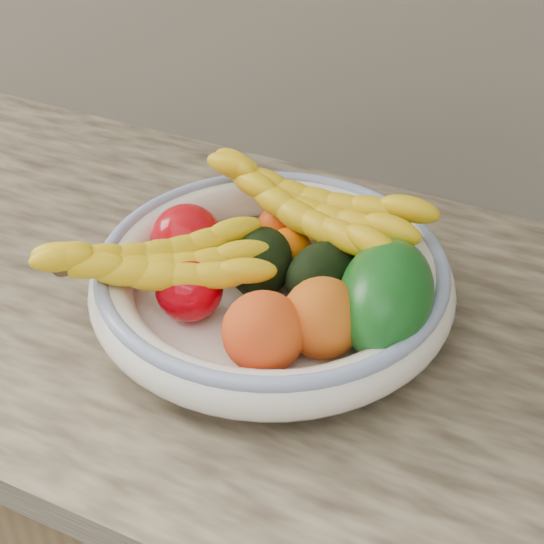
{
  "coord_description": "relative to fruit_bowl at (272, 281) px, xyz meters",
  "views": [
    {
      "loc": [
        0.31,
        1.02,
        1.49
      ],
      "look_at": [
        0.0,
        1.66,
        0.96
      ],
      "focal_mm": 55.0,
      "sensor_mm": 36.0,
      "label": 1
    }
  ],
  "objects": [
    {
      "name": "tomato_left",
      "position": [
        -0.11,
        0.02,
        0.01
      ],
      "size": [
        0.1,
        0.1,
        0.07
      ],
      "primitive_type": "ellipsoid",
      "rotation": [
        0.0,
        0.0,
        0.28
      ],
      "color": "red",
      "rests_on": "fruit_bowl"
    },
    {
      "name": "avocado_center",
      "position": [
        -0.02,
        0.01,
        0.02
      ],
      "size": [
        0.09,
        0.11,
        0.07
      ],
      "primitive_type": "ellipsoid",
      "rotation": [
        0.0,
        0.0,
        0.3
      ],
      "color": "black",
      "rests_on": "fruit_bowl"
    },
    {
      "name": "kitchen_counter",
      "position": [
        0.0,
        0.03,
        -0.48
      ],
      "size": [
        2.44,
        0.66,
        1.4
      ],
      "color": "brown",
      "rests_on": "ground"
    },
    {
      "name": "banana_bunch_front",
      "position": [
        -0.1,
        -0.07,
        0.03
      ],
      "size": [
        0.27,
        0.24,
        0.07
      ],
      "primitive_type": null,
      "rotation": [
        0.0,
        0.0,
        0.65
      ],
      "color": "yellow",
      "rests_on": "fruit_bowl"
    },
    {
      "name": "tomato_near_left",
      "position": [
        -0.06,
        -0.07,
        0.01
      ],
      "size": [
        0.08,
        0.08,
        0.06
      ],
      "primitive_type": "ellipsoid",
      "rotation": [
        0.0,
        0.0,
        -0.08
      ],
      "color": "#B7000C",
      "rests_on": "fruit_bowl"
    },
    {
      "name": "clementine_back_left",
      "position": [
        -0.03,
        0.09,
        0.01
      ],
      "size": [
        0.06,
        0.06,
        0.05
      ],
      "primitive_type": "ellipsoid",
      "rotation": [
        0.0,
        0.0,
        0.16
      ],
      "color": "#E94E04",
      "rests_on": "fruit_bowl"
    },
    {
      "name": "fruit_bowl",
      "position": [
        0.0,
        0.0,
        0.0
      ],
      "size": [
        0.39,
        0.39,
        0.08
      ],
      "color": "white",
      "rests_on": "kitchen_counter"
    },
    {
      "name": "clementine_back_right",
      "position": [
        0.02,
        0.12,
        0.01
      ],
      "size": [
        0.05,
        0.05,
        0.05
      ],
      "primitive_type": "ellipsoid",
      "rotation": [
        0.0,
        0.0,
        0.06
      ],
      "color": "#DC6304",
      "rests_on": "fruit_bowl"
    },
    {
      "name": "peach_right",
      "position": [
        0.08,
        -0.05,
        0.02
      ],
      "size": [
        0.11,
        0.11,
        0.08
      ],
      "primitive_type": "ellipsoid",
      "rotation": [
        0.0,
        0.0,
        -0.4
      ],
      "color": "orange",
      "rests_on": "fruit_bowl"
    },
    {
      "name": "clementine_back_mid",
      "position": [
        -0.0,
        0.05,
        0.01
      ],
      "size": [
        0.06,
        0.06,
        0.05
      ],
      "primitive_type": "ellipsoid",
      "rotation": [
        0.0,
        0.0,
        0.28
      ],
      "color": "orange",
      "rests_on": "fruit_bowl"
    },
    {
      "name": "banana_bunch_back",
      "position": [
        0.0,
        0.08,
        0.04
      ],
      "size": [
        0.31,
        0.17,
        0.08
      ],
      "primitive_type": null,
      "rotation": [
        0.0,
        0.0,
        -0.2
      ],
      "color": "yellow",
      "rests_on": "fruit_bowl"
    },
    {
      "name": "peach_front",
      "position": [
        0.04,
        -0.1,
        0.02
      ],
      "size": [
        0.1,
        0.1,
        0.08
      ],
      "primitive_type": "ellipsoid",
      "rotation": [
        0.0,
        0.0,
        -0.27
      ],
      "color": "orange",
      "rests_on": "fruit_bowl"
    },
    {
      "name": "green_mango",
      "position": [
        0.13,
        -0.01,
        0.03
      ],
      "size": [
        0.15,
        0.17,
        0.13
      ],
      "primitive_type": "ellipsoid",
      "rotation": [
        0.0,
        0.31,
        0.23
      ],
      "color": "#0F5015",
      "rests_on": "fruit_bowl"
    },
    {
      "name": "avocado_right",
      "position": [
        0.05,
        0.02,
        0.02
      ],
      "size": [
        0.09,
        0.11,
        0.06
      ],
      "primitive_type": "ellipsoid",
      "rotation": [
        0.0,
        0.0,
        -0.32
      ],
      "color": "black",
      "rests_on": "fruit_bowl"
    }
  ]
}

